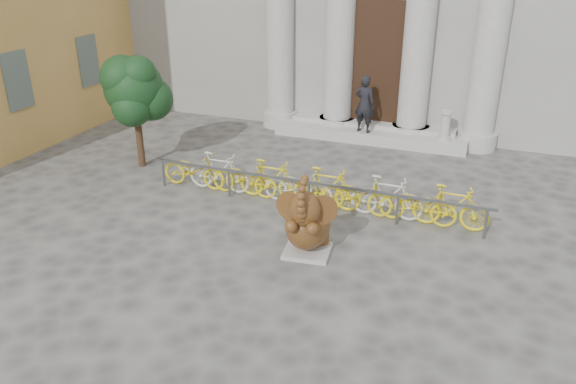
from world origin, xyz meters
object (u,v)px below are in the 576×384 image
at_px(bike_rack, 312,186).
at_px(tree, 135,90).
at_px(pedestrian, 365,104).
at_px(elephant_statue, 308,224).

xyz_separation_m(bike_rack, tree, (-5.22, 0.72, 1.66)).
height_order(bike_rack, pedestrian, pedestrian).
bearing_deg(elephant_statue, tree, 146.66).
relative_size(elephant_statue, pedestrian, 1.04).
height_order(elephant_statue, tree, tree).
height_order(elephant_statue, bike_rack, elephant_statue).
bearing_deg(bike_rack, pedestrian, 89.70).
xyz_separation_m(elephant_statue, tree, (-5.86, 2.90, 1.50)).
xyz_separation_m(bike_rack, pedestrian, (0.03, 4.88, 0.74)).
bearing_deg(elephant_statue, pedestrian, 87.98).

